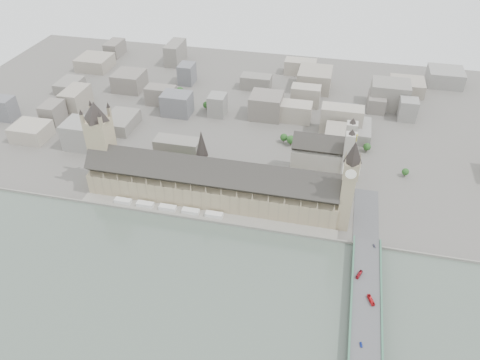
% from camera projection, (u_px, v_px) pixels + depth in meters
% --- Properties ---
extents(ground, '(900.00, 900.00, 0.00)m').
position_uv_depth(ground, '(207.00, 212.00, 486.40)').
color(ground, '#595651').
rests_on(ground, ground).
extents(river_thames, '(600.00, 600.00, 0.00)m').
position_uv_depth(river_thames, '(146.00, 348.00, 356.93)').
color(river_thames, '#4D5B51').
rests_on(river_thames, ground).
extents(embankment_wall, '(600.00, 1.50, 3.00)m').
position_uv_depth(embankment_wall, '(202.00, 220.00, 473.74)').
color(embankment_wall, gray).
rests_on(embankment_wall, ground).
extents(river_terrace, '(270.00, 15.00, 2.00)m').
position_uv_depth(river_terrace, '(205.00, 216.00, 479.93)').
color(river_terrace, gray).
rests_on(river_terrace, ground).
extents(terrace_tents, '(118.00, 7.00, 4.00)m').
position_uv_depth(terrace_tents, '(168.00, 208.00, 485.74)').
color(terrace_tents, silver).
rests_on(terrace_tents, river_terrace).
extents(palace_of_westminster, '(265.00, 40.73, 55.44)m').
position_uv_depth(palace_of_westminster, '(211.00, 183.00, 488.39)').
color(palace_of_westminster, tan).
rests_on(palace_of_westminster, ground).
extents(elizabeth_tower, '(17.00, 17.00, 107.50)m').
position_uv_depth(elizabeth_tower, '(349.00, 180.00, 433.37)').
color(elizabeth_tower, tan).
rests_on(elizabeth_tower, ground).
extents(victoria_tower, '(30.00, 30.00, 100.00)m').
position_uv_depth(victoria_tower, '(101.00, 140.00, 496.03)').
color(victoria_tower, tan).
rests_on(victoria_tower, ground).
extents(central_tower, '(13.00, 13.00, 48.00)m').
position_uv_depth(central_tower, '(202.00, 151.00, 474.25)').
color(central_tower, gray).
rests_on(central_tower, ground).
extents(westminster_bridge, '(25.00, 325.00, 10.25)m').
position_uv_depth(westminster_bridge, '(365.00, 302.00, 385.53)').
color(westminster_bridge, '#474749').
rests_on(westminster_bridge, ground).
extents(bridge_parapets, '(25.00, 235.00, 1.15)m').
position_uv_depth(bridge_parapets, '(366.00, 344.00, 347.23)').
color(bridge_parapets, '#3A6A50').
rests_on(bridge_parapets, westminster_bridge).
extents(westminster_abbey, '(68.00, 36.00, 64.00)m').
position_uv_depth(westminster_abbey, '(324.00, 156.00, 526.09)').
color(westminster_abbey, '#A9A598').
rests_on(westminster_abbey, ground).
extents(city_skyline_inland, '(720.00, 360.00, 38.00)m').
position_uv_depth(city_skyline_inland, '(254.00, 93.00, 667.38)').
color(city_skyline_inland, gray).
rests_on(city_skyline_inland, ground).
extents(park_trees, '(110.00, 30.00, 15.00)m').
position_uv_depth(park_trees, '(213.00, 172.00, 530.84)').
color(park_trees, '#1D4C1B').
rests_on(park_trees, ground).
extents(red_bus_north, '(5.83, 10.27, 2.81)m').
position_uv_depth(red_bus_north, '(359.00, 274.00, 401.56)').
color(red_bus_north, maroon).
rests_on(red_bus_north, westminster_bridge).
extents(red_bus_south, '(6.59, 11.11, 3.05)m').
position_uv_depth(red_bus_south, '(371.00, 300.00, 379.31)').
color(red_bus_south, red).
rests_on(red_bus_south, westminster_bridge).
extents(car_blue, '(2.59, 4.64, 1.49)m').
position_uv_depth(car_blue, '(361.00, 345.00, 346.88)').
color(car_blue, '#1932A6').
rests_on(car_blue, westminster_bridge).
extents(car_approach, '(3.02, 4.75, 1.28)m').
position_uv_depth(car_approach, '(374.00, 246.00, 430.49)').
color(car_approach, gray).
rests_on(car_approach, westminster_bridge).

